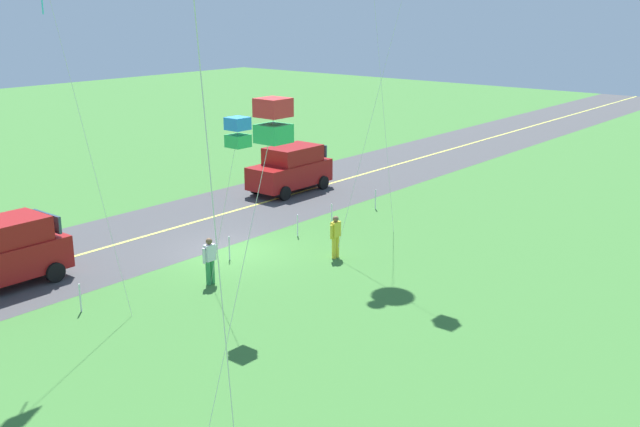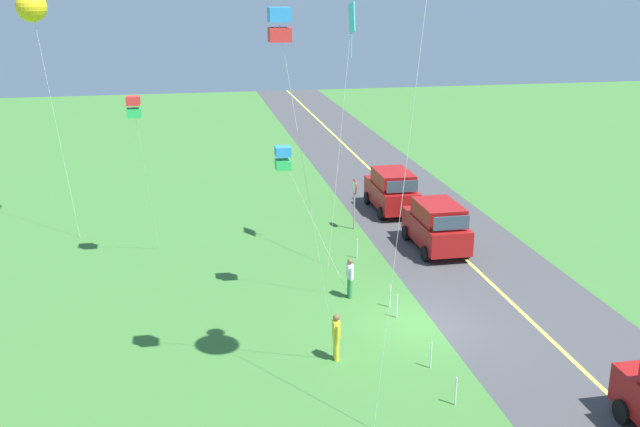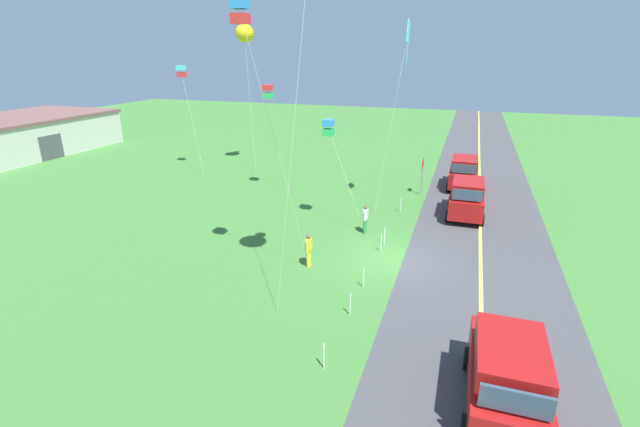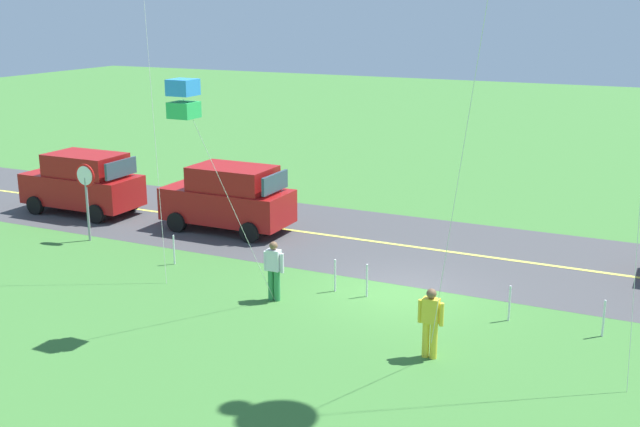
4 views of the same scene
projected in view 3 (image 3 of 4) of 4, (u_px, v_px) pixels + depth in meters
The scene contains 22 objects.
ground_plane at pixel (392, 260), 21.18m from camera, with size 120.00×120.00×0.10m, color #3D7533.
asphalt_road at pixel (481, 272), 19.97m from camera, with size 120.00×7.00×0.00m, color #424244.
road_centre_stripe at pixel (481, 272), 19.97m from camera, with size 120.00×0.16×0.00m, color #E5E04C.
car_suv_foreground at pixel (467, 198), 26.39m from camera, with size 4.40×2.12×2.24m.
car_parked_east_near at pixel (464, 172), 31.90m from camera, with size 4.40×2.12×2.24m.
car_parked_west_near at pixel (507, 375), 11.93m from camera, with size 4.40×2.12×2.24m.
stop_sign at pixel (423, 169), 30.18m from camera, with size 0.76×0.08×2.56m.
person_adult_near at pixel (365, 218), 23.96m from camera, with size 0.58×0.22×1.60m.
person_adult_companion at pixel (309, 249), 20.21m from camera, with size 0.58×0.22×1.60m.
kite_red_low at pixel (328, 128), 23.88m from camera, with size 1.16×2.70×5.90m.
kite_blue_mid at pixel (240, 12), 15.90m from camera, with size 2.00×2.20×11.11m.
kite_yellow_high at pixel (408, 36), 24.52m from camera, with size 1.81×1.24×11.01m.
kite_pink_drift at pixel (245, 33), 34.36m from camera, with size 3.10×2.06×11.34m.
kite_cyan_top at pixel (268, 92), 28.96m from camera, with size 1.99×0.85×7.28m.
kite_purple_back at pixel (181, 71), 34.50m from camera, with size 2.48×3.00×8.30m.
warehouse_distant at pixel (9, 137), 41.68m from camera, with size 18.36×10.20×3.50m.
fence_post_0 at pixel (324, 356), 13.76m from camera, with size 0.05×0.05×0.90m, color silver.
fence_post_1 at pixel (350, 304), 16.58m from camera, with size 0.05×0.05×0.90m, color silver.
fence_post_2 at pixel (364, 278), 18.52m from camera, with size 0.05×0.05×0.90m, color silver.
fence_post_3 at pixel (381, 243), 21.86m from camera, with size 0.05×0.05×0.90m, color silver.
fence_post_4 at pixel (385, 236), 22.68m from camera, with size 0.05×0.05×0.90m, color silver.
fence_post_5 at pixel (401, 204), 27.36m from camera, with size 0.05×0.05×0.90m, color silver.
Camera 3 is at (-19.23, -2.80, 9.34)m, focal length 24.95 mm.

